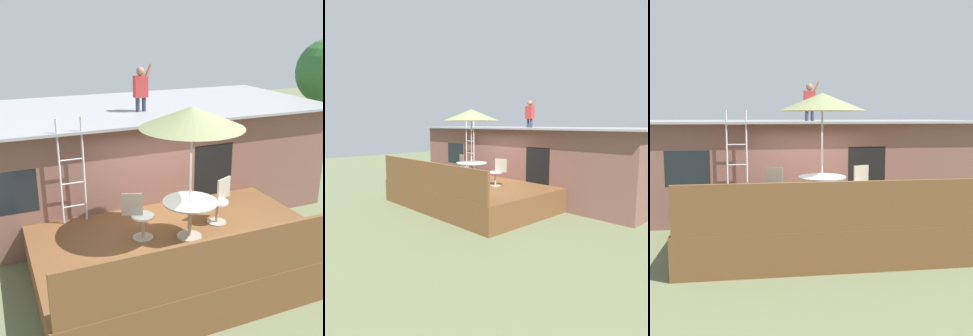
% 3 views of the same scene
% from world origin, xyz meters
% --- Properties ---
extents(ground_plane, '(40.00, 40.00, 0.00)m').
position_xyz_m(ground_plane, '(0.00, 0.00, 0.00)').
color(ground_plane, '#66704C').
extents(house, '(10.50, 4.50, 2.71)m').
position_xyz_m(house, '(0.00, 3.60, 1.36)').
color(house, brown).
rests_on(house, ground).
extents(deck, '(5.59, 3.70, 0.80)m').
position_xyz_m(deck, '(0.00, 0.00, 0.40)').
color(deck, brown).
rests_on(deck, ground).
extents(deck_railing, '(5.49, 0.08, 0.90)m').
position_xyz_m(deck_railing, '(0.00, -1.80, 1.25)').
color(deck_railing, brown).
rests_on(deck_railing, deck).
extents(patio_table, '(1.04, 1.04, 0.74)m').
position_xyz_m(patio_table, '(0.14, -0.12, 1.39)').
color(patio_table, '#A59E8C').
rests_on(patio_table, deck).
extents(patio_umbrella, '(1.90, 1.90, 2.54)m').
position_xyz_m(patio_umbrella, '(0.14, -0.12, 3.15)').
color(patio_umbrella, silver).
rests_on(patio_umbrella, deck).
extents(step_ladder, '(0.52, 0.04, 2.20)m').
position_xyz_m(step_ladder, '(-1.74, 1.42, 1.90)').
color(step_ladder, silver).
rests_on(step_ladder, deck).
extents(person_figure, '(0.47, 0.20, 1.11)m').
position_xyz_m(person_figure, '(0.27, 2.81, 3.32)').
color(person_figure, '#33384C').
rests_on(person_figure, house).
extents(patio_chair_left, '(0.60, 0.44, 0.92)m').
position_xyz_m(patio_chair_left, '(-0.77, 0.22, 1.26)').
color(patio_chair_left, '#A59E8C').
rests_on(patio_chair_left, deck).
extents(patio_chair_right, '(0.60, 0.44, 0.92)m').
position_xyz_m(patio_chair_right, '(1.01, 0.25, 1.26)').
color(patio_chair_right, '#A59E8C').
rests_on(patio_chair_right, deck).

